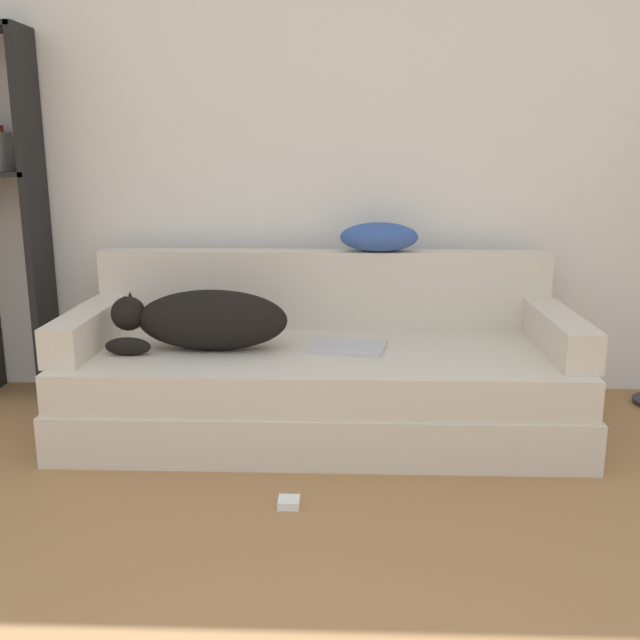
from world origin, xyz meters
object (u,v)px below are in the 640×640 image
Objects in this scene: laptop at (348,347)px; power_adapter at (289,502)px; couch at (321,390)px; dog at (204,320)px; bookshelf at (1,199)px; throw_pillow at (379,237)px.

laptop is 0.84m from power_adapter.
laptop reaches higher than couch.
dog is 1.30m from bookshelf.
throw_pillow is 0.21× the size of bookshelf.
laptop reaches higher than power_adapter.
couch is 6.12× the size of laptop.
laptop is 4.77× the size of power_adapter.
throw_pillow is at bearing 28.65° from dog.
throw_pillow reaches higher than laptop.
throw_pillow is at bearing 54.75° from couch.
bookshelf reaches higher than couch.
bookshelf is at bearing 154.93° from dog.
couch is 29.16× the size of power_adapter.
couch is 5.93× the size of throw_pillow.
throw_pillow is (0.15, 0.39, 0.44)m from laptop.
dog is 2.13× the size of laptop.
couch reaches higher than power_adapter.
laptop is at bearing -15.45° from bookshelf.
power_adapter is (0.42, -0.69, -0.50)m from dog.
dog is 0.95m from power_adapter.
power_adapter is (-0.36, -1.11, -0.82)m from throw_pillow.
bookshelf is (-1.87, 0.09, 0.17)m from throw_pillow.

